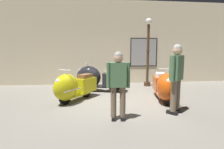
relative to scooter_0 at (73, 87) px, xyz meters
name	(u,v)px	position (x,y,z in m)	size (l,w,h in m)	color
ground_plane	(113,101)	(1.25, -0.13, -0.47)	(60.00, 60.00, 0.00)	slate
showroom_back_wall	(105,43)	(1.26, 3.10, 1.47)	(18.00, 0.24, 3.89)	beige
scooter_0	(73,87)	(0.00, 0.00, 0.00)	(1.41, 1.62, 1.03)	black
scooter_1	(96,78)	(0.77, 1.37, 0.04)	(1.92, 1.03, 1.13)	black
scooter_2	(164,86)	(2.82, -0.32, 0.02)	(0.83, 1.80, 1.06)	black
lamppost	(148,50)	(3.08, 2.17, 1.11)	(0.28, 0.28, 2.95)	#472D19
visitor_0	(118,81)	(1.16, -1.64, 0.43)	(0.53, 0.27, 1.56)	black
visitor_1	(176,74)	(2.66, -1.37, 0.53)	(0.46, 0.44, 1.73)	black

